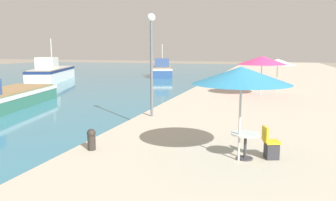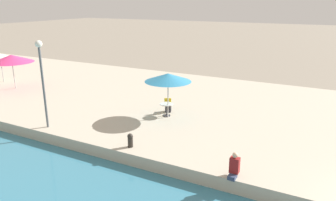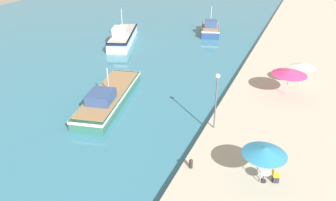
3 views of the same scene
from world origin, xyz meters
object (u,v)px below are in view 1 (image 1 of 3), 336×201
at_px(cafe_umbrella_striped, 278,62).
at_px(mooring_bollard, 91,139).
at_px(fishing_boat_mid, 52,73).
at_px(cafe_chair_left, 271,147).
at_px(cafe_umbrella_pink, 241,75).
at_px(lamppost, 151,47).
at_px(cafe_table, 245,140).
at_px(cafe_umbrella_white, 262,60).
at_px(fishing_boat_far, 162,70).

bearing_deg(cafe_umbrella_striped, mooring_bollard, -108.78).
height_order(fishing_boat_mid, cafe_chair_left, fishing_boat_mid).
xyz_separation_m(cafe_umbrella_pink, lamppost, (-4.33, 4.93, 0.76)).
bearing_deg(lamppost, cafe_umbrella_striped, 63.41).
distance_m(cafe_umbrella_pink, lamppost, 6.60).
bearing_deg(cafe_table, fishing_boat_mid, 135.58).
relative_size(cafe_umbrella_pink, cafe_chair_left, 2.88).
distance_m(cafe_umbrella_white, cafe_umbrella_striped, 2.96).
xyz_separation_m(fishing_boat_mid, cafe_umbrella_striped, (24.13, -6.74, 1.74)).
bearing_deg(cafe_chair_left, lamppost, -151.01).
height_order(cafe_chair_left, mooring_bollard, cafe_chair_left).
relative_size(cafe_umbrella_pink, cafe_umbrella_striped, 1.03).
bearing_deg(cafe_umbrella_white, cafe_umbrella_pink, -90.90).
height_order(cafe_umbrella_pink, lamppost, lamppost).
distance_m(cafe_chair_left, lamppost, 7.39).
distance_m(fishing_boat_mid, cafe_umbrella_striped, 25.12).
distance_m(cafe_table, lamppost, 7.01).
height_order(fishing_boat_far, cafe_table, fishing_boat_far).
height_order(fishing_boat_mid, mooring_bollard, fishing_boat_mid).
bearing_deg(cafe_table, lamppost, 133.35).
distance_m(cafe_umbrella_pink, cafe_chair_left, 2.22).
relative_size(cafe_chair_left, lamppost, 0.20).
bearing_deg(fishing_boat_far, cafe_umbrella_pink, -85.56).
distance_m(cafe_umbrella_pink, cafe_umbrella_striped, 16.08).
xyz_separation_m(cafe_umbrella_pink, mooring_bollard, (-4.34, -0.35, -1.99)).
distance_m(fishing_boat_far, lamppost, 28.50).
distance_m(fishing_boat_far, cafe_umbrella_striped, 21.32).
height_order(cafe_umbrella_striped, mooring_bollard, cafe_umbrella_striped).
height_order(cafe_umbrella_white, lamppost, lamppost).
height_order(fishing_boat_far, mooring_bollard, fishing_boat_far).
distance_m(cafe_chair_left, mooring_bollard, 5.23).
distance_m(cafe_table, mooring_bollard, 4.53).
xyz_separation_m(fishing_boat_mid, cafe_umbrella_pink, (22.90, -22.77, 1.98)).
bearing_deg(lamppost, fishing_boat_mid, 136.15).
relative_size(mooring_bollard, lamppost, 0.14).
height_order(cafe_umbrella_white, mooring_bollard, cafe_umbrella_white).
relative_size(cafe_umbrella_white, cafe_umbrella_striped, 1.25).
distance_m(fishing_boat_far, cafe_umbrella_white, 22.88).
bearing_deg(mooring_bollard, cafe_table, 6.75).
relative_size(cafe_umbrella_white, mooring_bollard, 4.85).
xyz_separation_m(cafe_chair_left, lamppost, (-5.16, 4.50, 2.77)).
height_order(cafe_umbrella_striped, cafe_table, cafe_umbrella_striped).
bearing_deg(cafe_umbrella_striped, cafe_umbrella_pink, -94.39).
distance_m(mooring_bollard, lamppost, 5.95).
height_order(cafe_umbrella_white, cafe_umbrella_striped, cafe_umbrella_white).
height_order(cafe_umbrella_white, cafe_chair_left, cafe_umbrella_white).
bearing_deg(cafe_umbrella_striped, cafe_umbrella_white, -110.29).
xyz_separation_m(fishing_boat_mid, lamppost, (18.58, -17.85, 2.73)).
bearing_deg(fishing_boat_far, lamppost, -90.00).
height_order(cafe_umbrella_pink, mooring_bollard, cafe_umbrella_pink).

